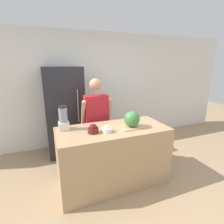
{
  "coord_description": "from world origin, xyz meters",
  "views": [
    {
      "loc": [
        -0.93,
        -1.94,
        1.9
      ],
      "look_at": [
        0.0,
        0.43,
        1.19
      ],
      "focal_mm": 28.0,
      "sensor_mm": 36.0,
      "label": 1
    }
  ],
  "objects": [
    {
      "name": "blender",
      "position": [
        -0.7,
        0.61,
        1.1
      ],
      "size": [
        0.15,
        0.15,
        0.36
      ],
      "color": "silver",
      "rests_on": "counter_island"
    },
    {
      "name": "ground_plane",
      "position": [
        0.0,
        0.0,
        0.0
      ],
      "size": [
        14.0,
        14.0,
        0.0
      ],
      "primitive_type": "plane",
      "color": "tan"
    },
    {
      "name": "watermelon",
      "position": [
        0.29,
        0.33,
        1.07
      ],
      "size": [
        0.24,
        0.24,
        0.24
      ],
      "color": "#3D7F3D",
      "rests_on": "cutting_board"
    },
    {
      "name": "person",
      "position": [
        -0.08,
        1.01,
        0.85
      ],
      "size": [
        0.55,
        0.26,
        1.65
      ],
      "color": "#333338",
      "rests_on": "ground_plane"
    },
    {
      "name": "bowl_cherries",
      "position": [
        -0.33,
        0.32,
        0.99
      ],
      "size": [
        0.16,
        0.16,
        0.13
      ],
      "color": "#511E19",
      "rests_on": "counter_island"
    },
    {
      "name": "wall_back",
      "position": [
        0.0,
        2.11,
        1.3
      ],
      "size": [
        8.0,
        0.06,
        2.6
      ],
      "color": "white",
      "rests_on": "ground_plane"
    },
    {
      "name": "counter_island",
      "position": [
        0.0,
        0.39,
        0.47
      ],
      "size": [
        1.7,
        0.78,
        0.94
      ],
      "color": "tan",
      "rests_on": "ground_plane"
    },
    {
      "name": "cutting_board",
      "position": [
        0.27,
        0.34,
        0.94
      ],
      "size": [
        0.35,
        0.29,
        0.01
      ],
      "color": "tan",
      "rests_on": "counter_island"
    },
    {
      "name": "bowl_cream",
      "position": [
        -0.14,
        0.28,
        0.98
      ],
      "size": [
        0.15,
        0.15,
        0.11
      ],
      "color": "white",
      "rests_on": "counter_island"
    },
    {
      "name": "refrigerator",
      "position": [
        -0.57,
        1.72,
        0.92
      ],
      "size": [
        0.76,
        0.69,
        1.84
      ],
      "color": "#232328",
      "rests_on": "ground_plane"
    }
  ]
}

